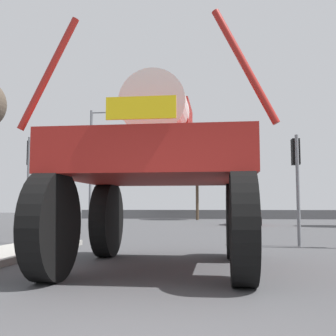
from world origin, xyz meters
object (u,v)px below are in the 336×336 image
at_px(oversize_sprayer, 160,170).
at_px(traffic_signal_near_right, 296,165).
at_px(streetlight_far_left, 93,160).
at_px(bare_tree_far_center, 197,166).
at_px(sedan_ahead, 245,214).
at_px(traffic_signal_near_left, 31,166).

relative_size(oversize_sprayer, traffic_signal_near_right, 1.52).
bearing_deg(traffic_signal_near_right, streetlight_far_left, 129.44).
height_order(traffic_signal_near_right, bare_tree_far_center, bare_tree_far_center).
distance_m(sedan_ahead, traffic_signal_near_left, 17.31).
height_order(traffic_signal_near_left, traffic_signal_near_right, traffic_signal_near_left).
bearing_deg(streetlight_far_left, bare_tree_far_center, 64.18).
bearing_deg(traffic_signal_near_right, sedan_ahead, 92.29).
height_order(traffic_signal_near_right, streetlight_far_left, streetlight_far_left).
xyz_separation_m(traffic_signal_near_left, traffic_signal_near_right, (8.86, 0.00, -0.06)).
height_order(oversize_sprayer, traffic_signal_near_left, oversize_sprayer).
relative_size(traffic_signal_near_left, streetlight_far_left, 0.47).
xyz_separation_m(sedan_ahead, traffic_signal_near_right, (0.60, -15.09, 1.84)).
bearing_deg(streetlight_far_left, traffic_signal_near_right, -50.56).
relative_size(sedan_ahead, bare_tree_far_center, 0.60).
bearing_deg(sedan_ahead, oversize_sprayer, 171.25).
bearing_deg(traffic_signal_near_right, oversize_sprayer, -125.48).
bearing_deg(streetlight_far_left, oversize_sprayer, -69.26).
xyz_separation_m(traffic_signal_near_right, streetlight_far_left, (-10.51, 12.77, 1.70)).
bearing_deg(sedan_ahead, streetlight_far_left, 103.14).
bearing_deg(sedan_ahead, traffic_signal_near_right, -177.77).
bearing_deg(oversize_sprayer, traffic_signal_near_left, 45.31).
relative_size(traffic_signal_near_left, traffic_signal_near_right, 1.02).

